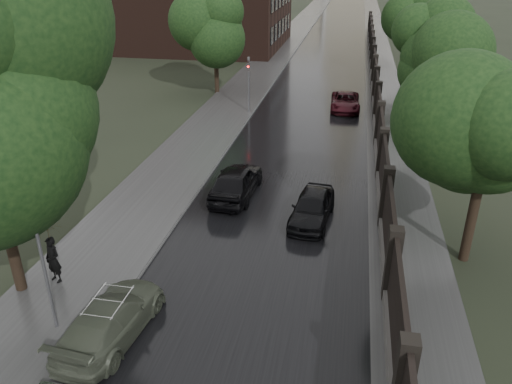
% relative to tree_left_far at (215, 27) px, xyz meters
% --- Properties ---
extents(fence_right, '(0.45, 75.72, 2.70)m').
position_rel_tree_left_far_xyz_m(fence_right, '(12.60, 2.01, -4.23)').
color(fence_right, '#383533').
rests_on(fence_right, ground).
extents(tree_left_far, '(4.25, 4.25, 7.39)m').
position_rel_tree_left_far_xyz_m(tree_left_far, '(0.00, 0.00, 0.00)').
color(tree_left_far, black).
rests_on(tree_left_far, ground).
extents(tree_right_a, '(4.08, 4.08, 7.01)m').
position_rel_tree_left_far_xyz_m(tree_right_a, '(15.50, -22.00, -0.29)').
color(tree_right_a, black).
rests_on(tree_right_a, ground).
extents(tree_right_b, '(4.08, 4.08, 7.01)m').
position_rel_tree_left_far_xyz_m(tree_right_b, '(15.50, -8.00, -0.29)').
color(tree_right_b, black).
rests_on(tree_right_b, ground).
extents(tree_right_c, '(4.08, 4.08, 7.01)m').
position_rel_tree_left_far_xyz_m(tree_right_c, '(15.50, 10.00, -0.29)').
color(tree_right_c, black).
rests_on(tree_right_c, ground).
extents(lamp_post, '(0.25, 0.12, 5.11)m').
position_rel_tree_left_far_xyz_m(lamp_post, '(2.60, -28.50, -2.57)').
color(lamp_post, '#59595E').
rests_on(lamp_post, ground).
extents(traffic_light, '(0.16, 0.32, 4.00)m').
position_rel_tree_left_far_xyz_m(traffic_light, '(3.70, -5.01, -2.84)').
color(traffic_light, '#59595E').
rests_on(traffic_light, ground).
extents(volga_sedan, '(2.19, 4.56, 1.28)m').
position_rel_tree_left_far_xyz_m(volga_sedan, '(4.40, -28.42, -4.60)').
color(volga_sedan, '#414738').
rests_on(volga_sedan, ground).
extents(hatchback_left, '(1.99, 4.56, 1.53)m').
position_rel_tree_left_far_xyz_m(hatchback_left, '(5.87, -18.36, -4.48)').
color(hatchback_left, black).
rests_on(hatchback_left, ground).
extents(car_right_near, '(1.94, 4.05, 1.33)m').
position_rel_tree_left_far_xyz_m(car_right_near, '(9.60, -20.13, -4.58)').
color(car_right_near, black).
rests_on(car_right_near, ground).
extents(car_right_far, '(2.20, 4.51, 1.23)m').
position_rel_tree_left_far_xyz_m(car_right_far, '(10.44, -2.81, -4.63)').
color(car_right_far, black).
rests_on(car_right_far, ground).
extents(pedestrian_umbrella, '(1.27, 1.29, 2.65)m').
position_rel_tree_left_far_xyz_m(pedestrian_umbrella, '(1.34, -26.36, -3.32)').
color(pedestrian_umbrella, black).
rests_on(pedestrian_umbrella, sidewalk_left).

